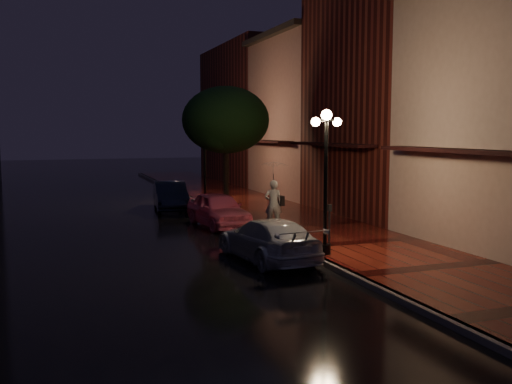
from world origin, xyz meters
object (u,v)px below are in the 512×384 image
object	(u,v)px
pink_car	(218,209)
woman_with_umbrella	(274,184)
street_tree	(226,122)
silver_car	(268,240)
navy_car	(170,196)
parking_meter	(329,221)
streetlamp_far	(205,154)
streetlamp_near	(326,173)

from	to	relation	value
pink_car	woman_with_umbrella	xyz separation A→B (m)	(1.62, -1.91, 1.16)
street_tree	silver_car	world-z (taller)	street_tree
navy_car	parking_meter	xyz separation A→B (m)	(2.88, -11.17, 0.29)
pink_car	silver_car	distance (m)	6.38
woman_with_umbrella	parking_meter	distance (m)	3.97
silver_car	parking_meter	world-z (taller)	parking_meter
streetlamp_far	street_tree	size ratio (longest dim) A/B	0.74
navy_car	woman_with_umbrella	xyz separation A→B (m)	(2.48, -7.33, 1.16)
navy_car	streetlamp_near	bearing A→B (deg)	-73.16
silver_car	navy_car	bearing A→B (deg)	-92.98
navy_car	woman_with_umbrella	world-z (taller)	woman_with_umbrella
street_tree	pink_car	xyz separation A→B (m)	(-1.63, -4.24, -3.55)
streetlamp_near	woman_with_umbrella	bearing A→B (deg)	87.00
pink_car	woman_with_umbrella	world-z (taller)	woman_with_umbrella
streetlamp_near	street_tree	distance (m)	11.12
woman_with_umbrella	streetlamp_near	bearing A→B (deg)	110.76
woman_with_umbrella	parking_meter	xyz separation A→B (m)	(0.40, -3.85, -0.87)
silver_car	woman_with_umbrella	bearing A→B (deg)	-119.24
streetlamp_far	pink_car	bearing A→B (deg)	-100.69
streetlamp_far	street_tree	distance (m)	3.44
streetlamp_near	parking_meter	xyz separation A→B (m)	(0.65, 0.99, -1.63)
streetlamp_near	pink_car	distance (m)	7.15
pink_car	parking_meter	bearing A→B (deg)	-75.95
streetlamp_near	navy_car	size ratio (longest dim) A/B	1.03
navy_car	parking_meter	distance (m)	11.54
silver_car	parking_meter	distance (m)	2.45
navy_car	woman_with_umbrella	distance (m)	7.82
streetlamp_far	parking_meter	bearing A→B (deg)	-87.14
navy_car	streetlamp_far	bearing A→B (deg)	45.98
streetlamp_far	street_tree	xyz separation A→B (m)	(0.26, -3.01, 1.64)
streetlamp_near	woman_with_umbrella	distance (m)	4.90
pink_car	woman_with_umbrella	bearing A→B (deg)	-54.99
streetlamp_far	woman_with_umbrella	bearing A→B (deg)	-88.42
pink_car	parking_meter	xyz separation A→B (m)	(2.02, -5.76, 0.28)
street_tree	parking_meter	xyz separation A→B (m)	(0.39, -10.01, -3.27)
navy_car	parking_meter	bearing A→B (deg)	-69.09
street_tree	silver_car	size ratio (longest dim) A/B	1.33
street_tree	navy_car	xyz separation A→B (m)	(-2.49, 1.17, -3.56)
streetlamp_near	navy_car	distance (m)	12.51
streetlamp_far	pink_car	xyz separation A→B (m)	(-1.37, -7.25, -1.91)
streetlamp_near	woman_with_umbrella	world-z (taller)	streetlamp_near
streetlamp_near	silver_car	size ratio (longest dim) A/B	0.99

